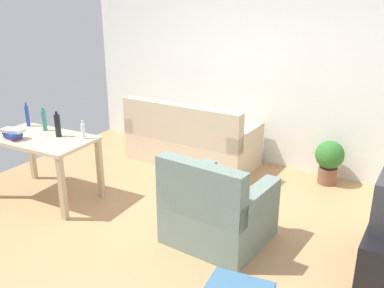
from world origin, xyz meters
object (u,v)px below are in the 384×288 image
at_px(armchair, 216,212).
at_px(bottle_clear, 83,131).
at_px(potted_plant, 329,159).
at_px(bottle_tall, 44,120).
at_px(bottle_dark, 58,125).
at_px(desk, 42,146).
at_px(book_stack, 12,133).
at_px(couch, 191,142).
at_px(bottle_blue, 27,116).

bearing_deg(armchair, bottle_clear, 3.27).
relative_size(armchair, bottle_clear, 4.51).
height_order(potted_plant, bottle_tall, bottle_tall).
bearing_deg(bottle_clear, bottle_dark, -161.49).
xyz_separation_m(desk, armchair, (2.17, 0.20, -0.33)).
xyz_separation_m(desk, bottle_clear, (0.45, 0.22, 0.20)).
distance_m(potted_plant, book_stack, 3.82).
bearing_deg(couch, bottle_dark, 65.92).
distance_m(potted_plant, bottle_blue, 3.80).
bearing_deg(bottle_dark, bottle_clear, 18.51).
bearing_deg(bottle_clear, bottle_blue, -179.32).
bearing_deg(desk, bottle_dark, 34.74).
height_order(armchair, bottle_dark, bottle_dark).
bearing_deg(book_stack, potted_plant, 37.68).
height_order(couch, desk, couch).
bearing_deg(desk, book_stack, -142.80).
height_order(desk, bottle_blue, bottle_blue).
xyz_separation_m(bottle_blue, bottle_clear, (0.92, 0.01, -0.04)).
bearing_deg(book_stack, bottle_dark, 39.53).
distance_m(bottle_blue, book_stack, 0.48).
bearing_deg(armchair, bottle_blue, 3.72).
xyz_separation_m(potted_plant, bottle_dark, (-2.61, -2.00, 0.56)).
bearing_deg(desk, bottle_clear, 22.72).
bearing_deg(bottle_tall, book_stack, -101.56).
relative_size(couch, book_stack, 6.54).
distance_m(desk, bottle_clear, 0.54).
distance_m(bottle_tall, book_stack, 0.41).
relative_size(couch, desk, 1.46).
distance_m(desk, bottle_blue, 0.57).
bearing_deg(potted_plant, bottle_dark, -142.60).
bearing_deg(book_stack, desk, 40.49).
xyz_separation_m(armchair, bottle_dark, (-2.02, -0.08, 0.57)).
height_order(bottle_dark, book_stack, bottle_dark).
bearing_deg(book_stack, bottle_tall, 78.44).
bearing_deg(desk, potted_plant, 34.14).
bearing_deg(bottle_blue, bottle_clear, 0.68).
bearing_deg(bottle_tall, couch, 56.68).
relative_size(couch, bottle_clear, 8.52).
relative_size(bottle_tall, bottle_clear, 1.35).
bearing_deg(bottle_tall, bottle_dark, -13.19).
distance_m(armchair, bottle_dark, 2.10).
height_order(couch, armchair, same).
bearing_deg(bottle_dark, desk, -141.97).
bearing_deg(potted_plant, desk, -142.57).
height_order(bottle_blue, bottle_tall, bottle_blue).
bearing_deg(potted_plant, bottle_blue, -149.47).
xyz_separation_m(armchair, bottle_clear, (-1.72, 0.02, 0.53)).
bearing_deg(bottle_blue, bottle_dark, -8.02).
xyz_separation_m(bottle_blue, book_stack, (0.24, -0.41, -0.07)).
distance_m(couch, bottle_blue, 2.19).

